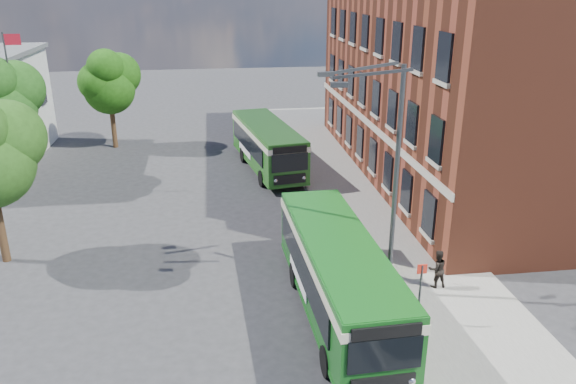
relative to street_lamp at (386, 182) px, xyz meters
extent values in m
plane|color=#2B2C2E|center=(-4.84, 2.00, -4.79)|extent=(120.00, 120.00, 0.00)
cube|color=gray|center=(2.16, 10.00, -4.72)|extent=(6.00, 48.00, 0.15)
cube|color=beige|center=(-0.89, 10.00, -4.79)|extent=(0.12, 48.00, 0.01)
cube|color=brown|center=(9.16, 14.00, 1.21)|extent=(12.00, 26.00, 12.00)
cube|color=beige|center=(3.12, 14.00, -1.19)|extent=(0.12, 26.00, 0.35)
cylinder|color=#393B3E|center=(-17.34, 15.00, -0.29)|extent=(0.10, 0.10, 9.00)
cube|color=#B21424|center=(-16.89, 15.00, 3.81)|extent=(0.90, 0.02, 0.60)
cylinder|color=#393B3E|center=(0.36, 0.00, -4.64)|extent=(0.44, 0.44, 0.30)
cylinder|color=#393B3E|center=(0.36, 0.00, -0.29)|extent=(0.18, 0.18, 9.00)
cube|color=#393B3E|center=(-0.87, -0.60, 4.01)|extent=(2.58, 0.46, 0.37)
cube|color=#393B3E|center=(-0.87, 0.60, 4.01)|extent=(2.58, 0.46, 0.37)
cube|color=#393B3E|center=(-2.11, -1.08, 3.76)|extent=(0.55, 0.22, 0.16)
cube|color=#393B3E|center=(-2.11, 1.08, 3.76)|extent=(0.55, 0.22, 0.16)
cylinder|color=#393B3E|center=(0.76, -2.20, -3.54)|extent=(0.08, 0.08, 2.50)
cube|color=red|center=(0.76, -2.20, -2.44)|extent=(0.35, 0.04, 0.35)
cube|color=#125116|center=(-1.90, -0.97, -3.02)|extent=(2.87, 10.28, 2.45)
cube|color=#125116|center=(-1.90, -0.97, -4.29)|extent=(2.91, 10.32, 0.14)
cube|color=black|center=(-3.19, -0.71, -2.89)|extent=(0.38, 8.39, 1.10)
cube|color=black|center=(-0.63, -0.62, -2.89)|extent=(0.38, 8.39, 1.10)
cube|color=beige|center=(-1.90, -0.97, -2.19)|extent=(2.93, 10.34, 0.32)
cube|color=#125116|center=(-1.90, -0.97, -1.83)|extent=(2.76, 10.17, 0.12)
cube|color=black|center=(-1.71, -6.09, -2.84)|extent=(2.15, 0.16, 1.05)
cube|color=black|center=(-1.71, -6.10, -2.09)|extent=(2.00, 0.15, 0.38)
cube|color=black|center=(-1.71, -6.10, -3.84)|extent=(1.90, 0.15, 0.55)
sphere|color=silver|center=(-0.86, -6.05, -3.84)|extent=(0.26, 0.26, 0.26)
cube|color=black|center=(-2.08, 4.16, -2.79)|extent=(2.00, 0.15, 0.90)
cube|color=white|center=(-3.22, -0.01, -3.64)|extent=(0.16, 3.20, 0.45)
cylinder|color=black|center=(-2.95, -4.30, -4.29)|extent=(0.32, 1.01, 1.00)
cylinder|color=black|center=(-0.61, -4.22, -4.29)|extent=(0.32, 1.01, 1.00)
cylinder|color=black|center=(-3.15, 1.29, -4.29)|extent=(0.32, 1.01, 1.00)
cylinder|color=black|center=(-0.81, 1.37, -4.29)|extent=(0.32, 1.01, 1.00)
cube|color=#23631B|center=(-2.73, 16.37, -3.02)|extent=(4.04, 9.97, 2.45)
cube|color=#23631B|center=(-2.73, 16.37, -4.29)|extent=(4.09, 10.02, 0.14)
cube|color=black|center=(-4.04, 16.46, -2.89)|extent=(1.36, 7.80, 1.10)
cube|color=black|center=(-1.51, 16.88, -2.89)|extent=(1.36, 7.80, 1.10)
cube|color=beige|center=(-2.73, 16.37, -2.19)|extent=(4.11, 10.04, 0.32)
cube|color=#23631B|center=(-2.73, 16.37, -1.83)|extent=(3.93, 9.86, 0.12)
cube|color=black|center=(-1.93, 11.56, -2.84)|extent=(2.13, 0.43, 1.05)
cube|color=black|center=(-1.93, 11.55, -2.09)|extent=(1.99, 0.40, 0.38)
cube|color=black|center=(-1.93, 11.55, -3.84)|extent=(1.89, 0.39, 0.55)
sphere|color=silver|center=(-2.77, 11.43, -3.84)|extent=(0.26, 0.26, 0.26)
sphere|color=silver|center=(-1.09, 11.71, -3.84)|extent=(0.26, 0.26, 0.26)
cube|color=black|center=(-3.52, 21.18, -2.79)|extent=(1.99, 0.40, 0.90)
cube|color=white|center=(-4.16, 17.15, -3.64)|extent=(0.56, 3.16, 0.45)
cylinder|color=black|center=(-3.38, 13.18, -4.29)|extent=(0.44, 1.03, 1.00)
cylinder|color=black|center=(-1.08, 13.56, -4.29)|extent=(0.44, 1.03, 1.00)
cylinder|color=black|center=(-4.21, 18.20, -4.29)|extent=(0.44, 1.03, 1.00)
cylinder|color=black|center=(-1.90, 18.58, -4.29)|extent=(0.44, 1.03, 1.00)
imported|color=black|center=(-0.24, -3.44, -3.83)|extent=(0.69, 0.58, 1.61)
imported|color=black|center=(2.40, 0.21, -3.85)|extent=(0.80, 0.64, 1.58)
cylinder|color=#3C2716|center=(-15.49, 5.15, -3.19)|extent=(0.36, 0.36, 3.20)
sphere|color=#214714|center=(-14.77, 5.73, 0.66)|extent=(3.20, 3.20, 3.20)
cylinder|color=#3C2716|center=(-18.31, 15.68, -3.13)|extent=(0.36, 0.36, 3.33)
sphere|color=#1B4513|center=(-18.31, 15.68, -0.10)|extent=(3.93, 3.93, 3.93)
sphere|color=#1B4513|center=(-17.56, 16.29, 0.88)|extent=(3.33, 3.33, 3.33)
cylinder|color=#3C2716|center=(-13.43, 23.09, -3.24)|extent=(0.36, 0.36, 3.10)
sphere|color=#19450D|center=(-13.43, 23.09, -0.43)|extent=(3.66, 3.66, 3.66)
sphere|color=#19450D|center=(-12.73, 23.65, 0.49)|extent=(3.10, 3.10, 3.10)
sphere|color=#19450D|center=(-14.06, 22.59, 0.14)|extent=(2.82, 2.82, 2.82)
sphere|color=#19450D|center=(-13.43, 22.38, 1.19)|extent=(2.53, 2.53, 2.53)
camera|label=1|loc=(-6.10, -18.52, 6.86)|focal=35.00mm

